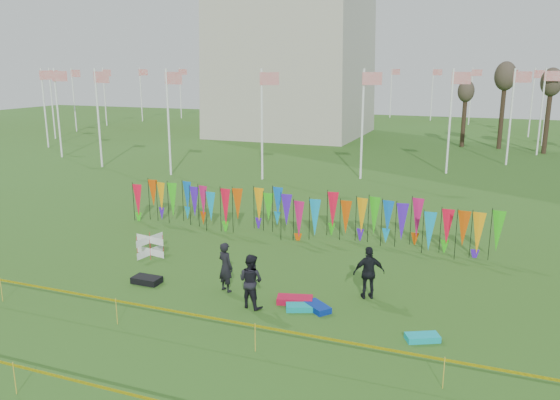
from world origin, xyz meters
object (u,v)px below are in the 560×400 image
(person_mid, at_px, (251,281))
(kite_bag_black, at_px, (147,280))
(kite_bag_red, at_px, (295,300))
(kite_bag_teal, at_px, (422,338))
(person_left, at_px, (226,267))
(kite_bag_blue, at_px, (317,307))
(person_right, at_px, (369,273))
(box_kite, at_px, (150,246))
(kite_bag_turquoise, at_px, (300,307))

(person_mid, relative_size, kite_bag_black, 1.76)
(kite_bag_red, distance_m, kite_bag_teal, 4.69)
(person_mid, xyz_separation_m, kite_bag_teal, (5.86, -0.34, -0.86))
(person_left, distance_m, kite_bag_red, 2.88)
(kite_bag_blue, bearing_deg, person_left, 174.15)
(person_right, relative_size, kite_bag_black, 1.78)
(person_right, bearing_deg, box_kite, -31.62)
(kite_bag_teal, bearing_deg, kite_bag_red, 165.50)
(kite_bag_black, bearing_deg, box_kite, 121.43)
(person_right, relative_size, kite_bag_teal, 1.92)
(person_mid, bearing_deg, kite_bag_turquoise, -155.14)
(kite_bag_black, bearing_deg, kite_bag_turquoise, -1.35)
(box_kite, relative_size, person_left, 0.48)
(box_kite, xyz_separation_m, person_left, (4.86, -2.31, 0.49))
(kite_bag_turquoise, distance_m, kite_bag_black, 6.31)
(person_right, xyz_separation_m, kite_bag_turquoise, (-1.95, -1.83, -0.87))
(kite_bag_turquoise, height_order, kite_bag_red, kite_bag_red)
(person_right, xyz_separation_m, kite_bag_red, (-2.32, -1.35, -0.85))
(kite_bag_black, xyz_separation_m, kite_bag_teal, (10.48, -0.85, -0.03))
(box_kite, height_order, person_left, person_left)
(kite_bag_turquoise, relative_size, kite_bag_black, 0.90)
(person_left, relative_size, person_right, 0.97)
(kite_bag_red, relative_size, kite_bag_black, 1.15)
(person_left, height_order, kite_bag_black, person_left)
(kite_bag_red, bearing_deg, kite_bag_turquoise, -52.03)
(person_mid, height_order, kite_bag_teal, person_mid)
(person_left, bearing_deg, box_kite, -1.28)
(person_left, height_order, person_right, person_right)
(box_kite, height_order, kite_bag_teal, box_kite)
(kite_bag_turquoise, bearing_deg, kite_bag_blue, 20.84)
(kite_bag_turquoise, height_order, kite_bag_teal, kite_bag_turquoise)
(person_left, bearing_deg, kite_bag_teal, -165.86)
(person_right, height_order, kite_bag_black, person_right)
(box_kite, xyz_separation_m, kite_bag_red, (7.62, -2.41, -0.34))
(kite_bag_teal, bearing_deg, box_kite, 163.55)
(kite_bag_turquoise, bearing_deg, kite_bag_teal, -9.52)
(kite_bag_turquoise, bearing_deg, kite_bag_black, 178.65)
(person_mid, relative_size, kite_bag_teal, 1.90)
(box_kite, height_order, kite_bag_turquoise, box_kite)
(person_mid, height_order, person_right, person_right)
(kite_bag_blue, xyz_separation_m, kite_bag_red, (-0.91, 0.27, 0.01))
(box_kite, height_order, person_right, person_right)
(box_kite, relative_size, kite_bag_black, 0.83)
(kite_bag_turquoise, xyz_separation_m, kite_bag_teal, (4.17, -0.70, -0.00))
(box_kite, distance_m, person_mid, 7.11)
(kite_bag_turquoise, height_order, kite_bag_black, kite_bag_black)
(box_kite, distance_m, kite_bag_black, 3.23)
(kite_bag_red, bearing_deg, kite_bag_blue, -16.43)
(person_mid, xyz_separation_m, kite_bag_blue, (2.23, 0.57, -0.85))
(person_left, height_order, kite_bag_blue, person_left)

